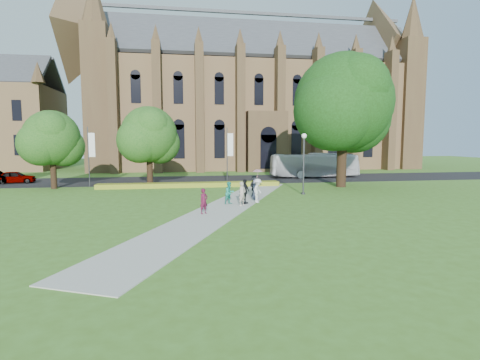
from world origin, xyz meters
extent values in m
plane|color=#42661E|center=(0.00, 0.00, 0.00)|extent=(160.00, 160.00, 0.00)
cube|color=black|center=(0.00, 20.00, 0.01)|extent=(160.00, 10.00, 0.02)
cube|color=#B2B2A8|center=(0.00, 1.00, 0.02)|extent=(15.58, 28.54, 0.04)
cube|color=gold|center=(-2.00, 13.20, 0.23)|extent=(18.00, 1.40, 0.45)
cube|color=brown|center=(10.00, 40.00, 8.50)|extent=(52.00, 16.00, 17.00)
cube|color=#4F3D25|center=(-14.50, 33.00, 10.50)|extent=(3.50, 3.50, 21.00)
cube|color=#4F3D25|center=(34.50, 33.00, 10.50)|extent=(3.50, 3.50, 21.00)
cone|color=#4F3D25|center=(34.50, 33.00, 24.50)|extent=(3.60, 3.60, 7.00)
cube|color=#4F3D25|center=(10.00, 31.00, 4.50)|extent=(6.00, 2.50, 9.00)
cylinder|color=#38383D|center=(7.50, 6.50, 2.40)|extent=(0.14, 0.14, 4.80)
sphere|color=white|center=(7.50, 6.50, 5.02)|extent=(0.44, 0.44, 0.44)
cylinder|color=#38383D|center=(7.50, 6.50, 0.07)|extent=(0.36, 0.36, 0.15)
cylinder|color=#332114|center=(13.00, 11.00, 3.30)|extent=(0.96, 0.96, 6.60)
sphere|color=#17320D|center=(13.00, 11.00, 8.40)|extent=(9.60, 9.60, 9.60)
cylinder|color=#332114|center=(-15.00, 14.00, 1.93)|extent=(0.56, 0.56, 3.85)
sphere|color=#154715|center=(-15.00, 14.00, 4.90)|extent=(5.20, 5.20, 5.20)
cylinder|color=#332114|center=(-6.00, 14.50, 2.06)|extent=(0.60, 0.60, 4.12)
sphere|color=#154715|center=(-6.00, 14.50, 5.25)|extent=(5.60, 5.60, 5.60)
cylinder|color=#38383D|center=(2.00, 15.20, 3.00)|extent=(0.10, 0.10, 6.00)
cube|color=white|center=(2.35, 15.20, 4.20)|extent=(0.60, 0.02, 2.40)
cylinder|color=#38383D|center=(-12.00, 15.20, 3.00)|extent=(0.10, 0.10, 6.00)
cube|color=white|center=(-11.65, 15.20, 4.20)|extent=(0.60, 0.02, 2.40)
imported|color=white|center=(13.71, 20.50, 1.55)|extent=(11.02, 2.59, 3.07)
imported|color=gray|center=(-20.64, 19.58, 0.69)|extent=(4.12, 2.13, 1.34)
imported|color=#4E112A|center=(-1.56, -0.99, 0.84)|extent=(0.70, 0.65, 1.60)
imported|color=#1C9079|center=(0.52, 2.37, 0.85)|extent=(0.99, 0.92, 1.62)
imported|color=silver|center=(2.66, 2.63, 0.93)|extent=(1.17, 1.32, 1.77)
imported|color=black|center=(1.61, 2.28, 0.93)|extent=(1.08, 1.02, 1.79)
imported|color=slate|center=(2.83, 4.19, 0.83)|extent=(0.89, 0.91, 1.58)
imported|color=#23252A|center=(3.05, 5.72, 0.92)|extent=(1.48, 1.55, 1.75)
imported|color=#A49689|center=(1.32, 1.54, 0.89)|extent=(0.74, 0.71, 1.70)
imported|color=#EDA7BE|center=(3.01, 4.29, 1.96)|extent=(0.93, 0.93, 0.67)
camera|label=1|loc=(-3.04, -24.23, 4.59)|focal=28.00mm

